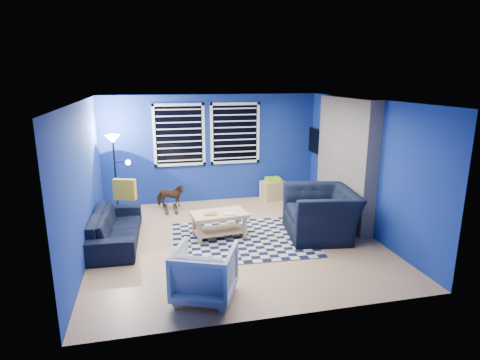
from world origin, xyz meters
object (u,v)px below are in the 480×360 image
Objects in this scene: coffee_table at (219,220)px; cabinet at (273,189)px; sofa at (116,228)px; armchair_bent at (205,273)px; rocking_horse at (170,196)px; armchair_big at (321,213)px; tv at (318,142)px; floor_lamp at (115,150)px.

coffee_table is 1.74× the size of cabinet.
sofa is 2.47× the size of armchair_bent.
rocking_horse is 2.49m from cabinet.
armchair_big is 1.89m from coffee_table.
tv reaches higher than rocking_horse.
rocking_horse is at bearing -178.68° from tv.
armchair_bent is (-3.26, -3.84, -1.04)m from tv.
floor_lamp is at bearing -109.81° from armchair_big.
armchair_bent is at bearing -46.58° from armchair_big.
coffee_table is at bearing -41.85° from floor_lamp.
sofa is at bearing 159.39° from rocking_horse.
cabinet is at bearing 166.20° from tv.
tv is 5.14m from armchair_bent.
armchair_big is at bearing -10.01° from coffee_table.
floor_lamp is at bearing 138.15° from coffee_table.
rocking_horse is (-2.63, 2.08, -0.11)m from armchair_big.
cabinet is at bearing -167.50° from armchair_big.
rocking_horse is (-0.22, 3.76, -0.03)m from armchair_bent.
cabinet is at bearing -69.31° from rocking_horse.
sofa is 3.25× the size of cabinet.
rocking_horse reaches higher than coffee_table.
floor_lamp is (-4.58, -0.15, 0.02)m from tv.
tv reaches higher than armchair_big.
rocking_horse is 1.03× the size of cabinet.
tv is at bearing -27.17° from cabinet.
floor_lamp reaches higher than sofa.
rocking_horse is 0.59× the size of coffee_table.
cabinet is (2.24, 4.09, -0.12)m from armchair_bent.
rocking_horse is at bearing -31.07° from sofa.
rocking_horse is at bearing -63.66° from armchair_bent.
rocking_horse is at bearing -119.79° from armchair_big.
tv reaches higher than armchair_bent.
armchair_big reaches higher than sofa.
cabinet is 3.77m from floor_lamp.
floor_lamp is (-1.32, 3.69, 1.05)m from armchair_bent.
cabinet is at bearing 50.96° from coffee_table.
tv is 2.51m from armchair_big.
armchair_big is at bearing -99.34° from cabinet.
armchair_bent is (1.28, -2.18, 0.08)m from sofa.
tv is at bearing 1.88° from floor_lamp.
tv reaches higher than coffee_table.
armchair_big is 3.35m from rocking_horse.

